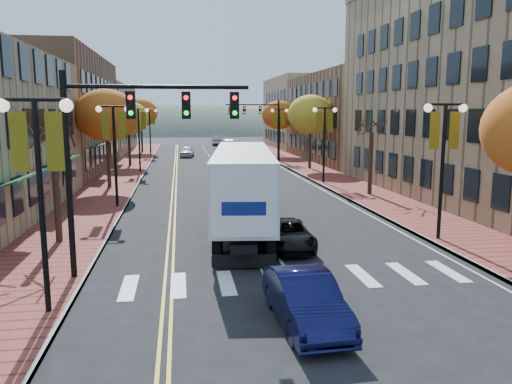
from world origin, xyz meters
name	(u,v)px	position (x,y,z in m)	size (l,w,h in m)	color
ground	(308,301)	(0.00, 0.00, 0.00)	(200.00, 200.00, 0.00)	black
sidewalk_left	(122,174)	(-9.00, 32.50, 0.07)	(4.00, 85.00, 0.15)	brown
sidewalk_right	(313,171)	(9.00, 32.50, 0.07)	(4.00, 85.00, 0.15)	brown
building_left_mid	(37,114)	(-17.00, 36.00, 5.50)	(12.00, 24.00, 11.00)	brown
building_left_far	(86,119)	(-17.00, 61.00, 4.75)	(12.00, 26.00, 9.50)	#9E8966
building_right_mid	(372,118)	(18.50, 42.00, 5.00)	(15.00, 24.00, 10.00)	brown
building_right_far	(320,113)	(18.50, 64.00, 5.50)	(15.00, 20.00, 11.00)	#9E8966
tree_left_a	(56,193)	(-9.00, 8.00, 2.25)	(0.28, 0.28, 4.20)	#382619
tree_left_b	(106,115)	(-9.00, 24.00, 5.45)	(4.48, 4.48, 7.21)	#382619
tree_left_c	(128,118)	(-9.00, 40.00, 5.05)	(4.16, 4.16, 6.69)	#382619
tree_left_d	(141,113)	(-9.00, 58.00, 5.60)	(4.61, 4.61, 7.42)	#382619
tree_right_b	(371,163)	(9.00, 18.00, 2.25)	(0.28, 0.28, 4.20)	#382619
tree_right_c	(310,114)	(9.00, 34.00, 5.45)	(4.48, 4.48, 7.21)	#382619
tree_right_d	(279,115)	(9.00, 50.00, 5.29)	(4.35, 4.35, 7.00)	#382619
lamp_left_a	(39,164)	(-7.50, 0.00, 4.29)	(1.96, 0.36, 6.05)	black
lamp_left_b	(114,136)	(-7.50, 16.00, 4.29)	(1.96, 0.36, 6.05)	black
lamp_left_c	(139,127)	(-7.50, 34.00, 4.29)	(1.96, 0.36, 6.05)	black
lamp_left_d	(150,123)	(-7.50, 52.00, 4.29)	(1.96, 0.36, 6.05)	black
lamp_right_a	(444,145)	(7.50, 6.00, 4.29)	(1.96, 0.36, 6.05)	black
lamp_right_b	(324,130)	(7.50, 24.00, 4.29)	(1.96, 0.36, 6.05)	black
lamp_right_c	(279,124)	(7.50, 42.00, 4.29)	(1.96, 0.36, 6.05)	black
traffic_mast_near	(127,135)	(-5.48, 3.00, 4.92)	(6.10, 0.35, 7.00)	black
traffic_mast_far	(262,119)	(5.48, 42.00, 4.92)	(6.10, 0.34, 7.00)	black
semi_truck	(243,181)	(-0.66, 10.52, 2.29)	(4.35, 15.83, 3.91)	black
navy_sedan	(305,299)	(-0.50, -1.64, 0.71)	(1.49, 4.29, 1.41)	#0D0E36
black_suv	(287,234)	(0.65, 5.98, 0.59)	(1.95, 4.23, 1.17)	black
car_far_white	(187,152)	(-2.85, 50.28, 0.69)	(1.62, 4.02, 1.37)	silver
car_far_silver	(229,145)	(3.82, 62.56, 0.71)	(1.99, 4.89, 1.42)	#A0A0A7
car_far_oncoming	(217,141)	(2.67, 72.87, 0.79)	(1.68, 4.81, 1.59)	#9A9BA1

